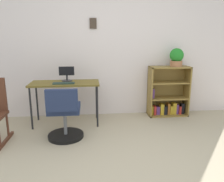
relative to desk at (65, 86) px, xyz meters
name	(u,v)px	position (x,y,z in m)	size (l,w,h in m)	color
ground_plane	(123,181)	(0.72, -1.68, -0.66)	(6.24, 6.24, 0.00)	tan
wall_back	(106,52)	(0.72, 0.47, 0.52)	(5.20, 0.12, 2.35)	silver
desk	(65,86)	(0.00, 0.00, 0.00)	(1.13, 0.50, 0.72)	brown
monitor	(67,74)	(0.03, 0.11, 0.18)	(0.25, 0.18, 0.25)	#262628
keyboard	(64,83)	(0.00, -0.12, 0.07)	(0.34, 0.12, 0.02)	#22352E
office_chair	(65,117)	(0.04, -0.62, -0.32)	(0.52, 0.55, 0.78)	black
bookshelf_low	(167,94)	(1.87, 0.27, -0.25)	(0.73, 0.30, 0.93)	olive
potted_plant_on_shelf	(177,57)	(1.98, 0.22, 0.44)	(0.25, 0.25, 0.33)	#9E6642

